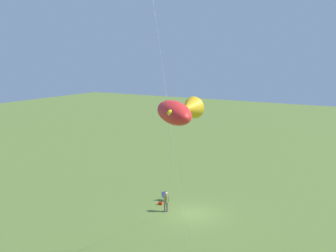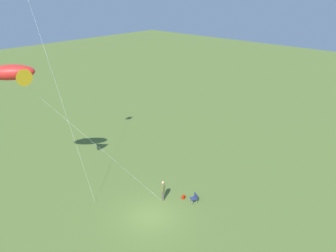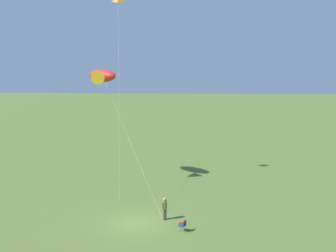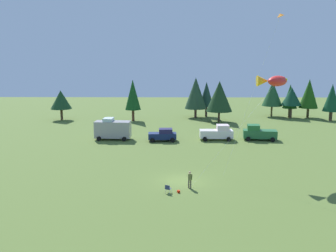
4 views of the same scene
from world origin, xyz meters
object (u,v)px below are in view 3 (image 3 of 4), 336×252
object	(u,v)px
kite_large_fish	(101,76)
folding_chair	(183,225)
kite_delta_orange	(118,1)
person_kite_flyer	(165,207)
backpack_on_grass	(181,224)

from	to	relation	value
kite_large_fish	folding_chair	bearing A→B (deg)	-146.21
kite_large_fish	kite_delta_orange	distance (m)	6.87
folding_chair	person_kite_flyer	bearing A→B (deg)	-33.17
person_kite_flyer	kite_delta_orange	world-z (taller)	kite_delta_orange
person_kite_flyer	folding_chair	xyz separation A→B (m)	(-2.13, -1.41, -0.53)
folding_chair	backpack_on_grass	distance (m)	1.09
backpack_on_grass	kite_large_fish	world-z (taller)	kite_large_fish
person_kite_flyer	kite_delta_orange	bearing A→B (deg)	-29.38
backpack_on_grass	kite_delta_orange	xyz separation A→B (m)	(10.25, 5.82, 16.62)
folding_chair	backpack_on_grass	xyz separation A→B (m)	(1.01, 0.15, -0.38)
folding_chair	kite_large_fish	bearing A→B (deg)	-32.95
backpack_on_grass	kite_delta_orange	world-z (taller)	kite_delta_orange
kite_delta_orange	folding_chair	bearing A→B (deg)	-152.05
folding_chair	kite_large_fish	distance (m)	16.81
kite_delta_orange	kite_large_fish	bearing A→B (deg)	82.81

